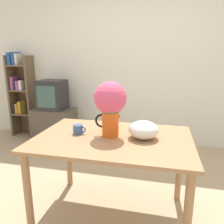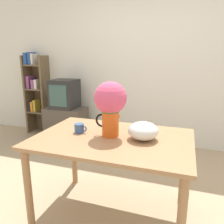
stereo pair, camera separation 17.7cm
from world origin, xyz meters
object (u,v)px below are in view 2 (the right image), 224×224
at_px(coffee_mug, 80,128).
at_px(tv_set, 65,94).
at_px(flower_vase, 110,103).
at_px(white_bowl, 143,131).

bearing_deg(coffee_mug, tv_set, 124.73).
bearing_deg(tv_set, coffee_mug, -55.27).
xyz_separation_m(flower_vase, white_bowl, (0.28, 0.01, -0.21)).
bearing_deg(flower_vase, coffee_mug, -177.82).
bearing_deg(flower_vase, white_bowl, 1.31).
relative_size(flower_vase, tv_set, 0.98).
xyz_separation_m(white_bowl, tv_set, (-1.61, 1.48, -0.01)).
xyz_separation_m(flower_vase, coffee_mug, (-0.29, -0.01, -0.24)).
bearing_deg(flower_vase, tv_set, 131.73).
distance_m(flower_vase, coffee_mug, 0.38).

